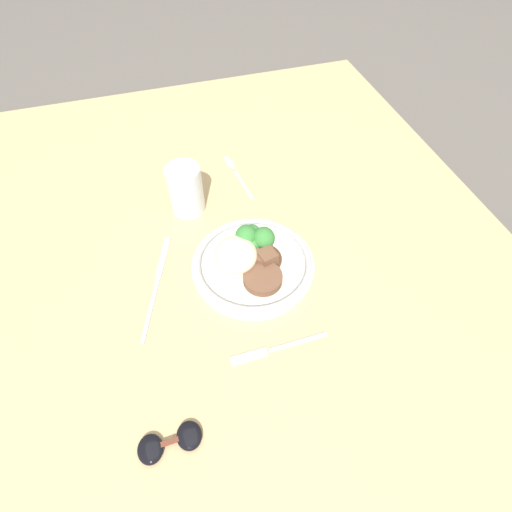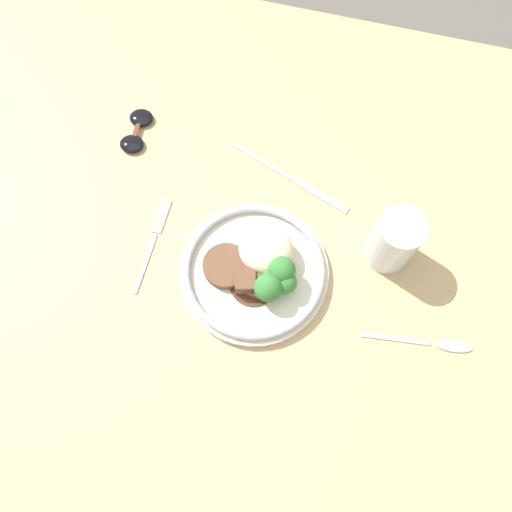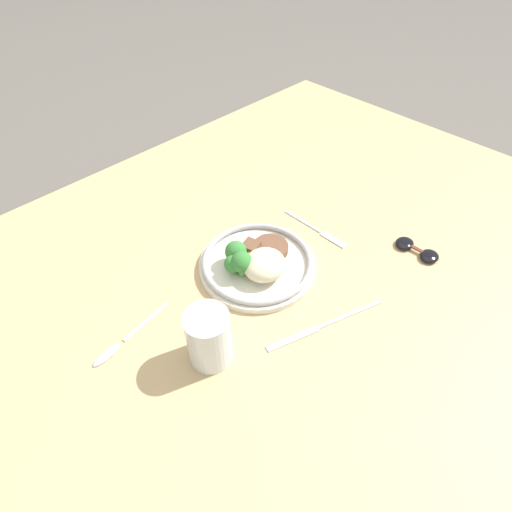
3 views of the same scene
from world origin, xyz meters
TOP-DOWN VIEW (x-y plane):
  - ground_plane at (0.00, 0.00)m, footprint 8.00×8.00m
  - dining_table at (0.00, 0.00)m, footprint 1.50×1.09m
  - plate at (0.04, -0.01)m, footprint 0.23×0.23m
  - juice_glass at (0.23, 0.07)m, footprint 0.07×0.07m
  - fork at (-0.14, 0.01)m, footprint 0.02×0.17m
  - knife at (0.06, 0.17)m, footprint 0.22×0.09m
  - spoon at (0.33, -0.05)m, footprint 0.17×0.03m
  - sunglasses at (-0.23, 0.19)m, footprint 0.05×0.09m

SIDE VIEW (x-z plane):
  - ground_plane at x=0.00m, z-range 0.00..0.00m
  - dining_table at x=0.00m, z-range 0.00..0.04m
  - fork at x=-0.14m, z-range 0.04..0.04m
  - knife at x=0.06m, z-range 0.04..0.04m
  - spoon at x=0.33m, z-range 0.04..0.04m
  - sunglasses at x=-0.23m, z-range 0.04..0.05m
  - plate at x=0.04m, z-range 0.03..0.10m
  - juice_glass at x=0.23m, z-range 0.03..0.14m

